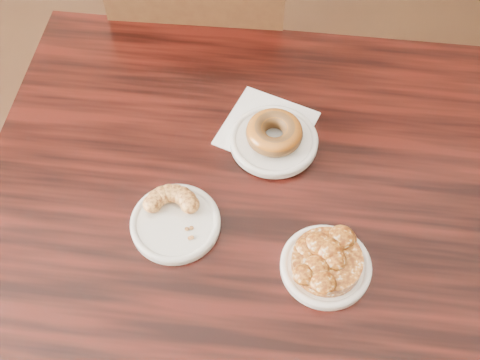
{
  "coord_description": "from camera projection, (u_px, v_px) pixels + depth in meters",
  "views": [
    {
      "loc": [
        -0.24,
        -0.46,
        1.66
      ],
      "look_at": [
        -0.15,
        0.1,
        0.8
      ],
      "focal_mm": 45.0,
      "sensor_mm": 36.0,
      "label": 1
    }
  ],
  "objects": [
    {
      "name": "plate_fritter",
      "position": [
        326.0,
        266.0,
        0.99
      ],
      "size": [
        0.15,
        0.15,
        0.01
      ],
      "primitive_type": "cylinder",
      "color": "white",
      "rests_on": "cafe_table"
    },
    {
      "name": "napkin",
      "position": [
        267.0,
        128.0,
        1.15
      ],
      "size": [
        0.22,
        0.22,
        0.0
      ],
      "primitive_type": "cube",
      "rotation": [
        0.0,
        0.0,
        -0.6
      ],
      "color": "white",
      "rests_on": "cafe_table"
    },
    {
      "name": "glazed_donut",
      "position": [
        274.0,
        133.0,
        1.11
      ],
      "size": [
        0.11,
        0.11,
        0.04
      ],
      "primitive_type": "torus",
      "color": "brown",
      "rests_on": "plate_donut"
    },
    {
      "name": "cruller_fragment",
      "position": [
        174.0,
        217.0,
        1.02
      ],
      "size": [
        0.11,
        0.11,
        0.03
      ],
      "primitive_type": null,
      "color": "#5C2D12",
      "rests_on": "plate_cruller"
    },
    {
      "name": "apple_fritter",
      "position": [
        327.0,
        260.0,
        0.97
      ],
      "size": [
        0.16,
        0.16,
        0.04
      ],
      "primitive_type": null,
      "color": "#4E1F08",
      "rests_on": "plate_fritter"
    },
    {
      "name": "cafe_table",
      "position": [
        246.0,
        308.0,
        1.35
      ],
      "size": [
        1.22,
        1.22,
        0.75
      ],
      "primitive_type": "cube",
      "rotation": [
        0.0,
        0.0,
        -0.27
      ],
      "color": "black",
      "rests_on": "floor"
    },
    {
      "name": "plate_cruller",
      "position": [
        175.0,
        223.0,
        1.03
      ],
      "size": [
        0.16,
        0.16,
        0.01
      ],
      "primitive_type": "cylinder",
      "color": "silver",
      "rests_on": "cafe_table"
    },
    {
      "name": "chair_far",
      "position": [
        210.0,
        62.0,
        1.67
      ],
      "size": [
        0.52,
        0.52,
        0.9
      ],
      "primitive_type": null,
      "rotation": [
        0.0,
        0.0,
        2.9
      ],
      "color": "black",
      "rests_on": "floor"
    },
    {
      "name": "plate_donut",
      "position": [
        274.0,
        141.0,
        1.13
      ],
      "size": [
        0.17,
        0.17,
        0.01
      ],
      "primitive_type": "cylinder",
      "color": "white",
      "rests_on": "napkin"
    }
  ]
}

